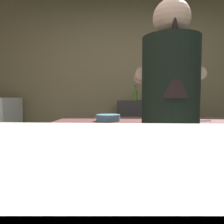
{
  "coord_description": "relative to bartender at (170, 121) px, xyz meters",
  "views": [
    {
      "loc": [
        -0.16,
        -1.22,
        1.13
      ],
      "look_at": [
        -0.18,
        -0.75,
        1.1
      ],
      "focal_mm": 35.98,
      "sensor_mm": 36.0,
      "label": 1
    }
  ],
  "objects": [
    {
      "name": "bottle_vinegar",
      "position": [
        0.41,
        1.83,
        0.16
      ],
      "size": [
        0.05,
        0.05,
        0.19
      ],
      "color": "#D0D576",
      "rests_on": "back_shelf"
    },
    {
      "name": "bottle_olive_oil",
      "position": [
        0.11,
        1.72,
        0.16
      ],
      "size": [
        0.06,
        0.06,
        0.18
      ],
      "color": "red",
      "rests_on": "back_shelf"
    },
    {
      "name": "back_shelf",
      "position": [
        0.07,
        1.78,
        -0.45
      ],
      "size": [
        0.87,
        0.36,
        1.07
      ],
      "primitive_type": "cube",
      "color": "#3B3A3A",
      "rests_on": "ground"
    },
    {
      "name": "chefs_knife",
      "position": [
        0.28,
        0.41,
        -0.04
      ],
      "size": [
        0.24,
        0.09,
        0.01
      ],
      "primitive_type": "cube",
      "rotation": [
        0.0,
        0.0,
        0.23
      ],
      "color": "silver",
      "rests_on": "prep_counter"
    },
    {
      "name": "bottle_hot_sauce",
      "position": [
        -0.12,
        1.8,
        0.17
      ],
      "size": [
        0.06,
        0.06,
        0.21
      ],
      "color": "#548730",
      "rests_on": "back_shelf"
    },
    {
      "name": "bottle_soy",
      "position": [
        0.27,
        1.79,
        0.19
      ],
      "size": [
        0.07,
        0.07,
        0.26
      ],
      "color": "black",
      "rests_on": "back_shelf"
    },
    {
      "name": "wall_back",
      "position": [
        -0.12,
        2.06,
        0.37
      ],
      "size": [
        5.2,
        0.1,
        2.7
      ],
      "primitive_type": "cube",
      "color": "#91815A",
      "rests_on": "ground"
    },
    {
      "name": "prep_counter",
      "position": [
        0.23,
        0.46,
        -0.51
      ],
      "size": [
        2.1,
        0.6,
        0.94
      ],
      "primitive_type": "cube",
      "color": "brown",
      "rests_on": "ground"
    },
    {
      "name": "bartender",
      "position": [
        0.0,
        0.0,
        0.0
      ],
      "size": [
        0.43,
        0.51,
        1.7
      ],
      "rotation": [
        0.0,
        0.0,
        1.55
      ],
      "color": "#253633",
      "rests_on": "ground"
    },
    {
      "name": "mixing_bowl",
      "position": [
        -0.4,
        0.39,
        -0.02
      ],
      "size": [
        0.19,
        0.19,
        0.05
      ],
      "primitive_type": "cylinder",
      "color": "teal",
      "rests_on": "prep_counter"
    }
  ]
}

